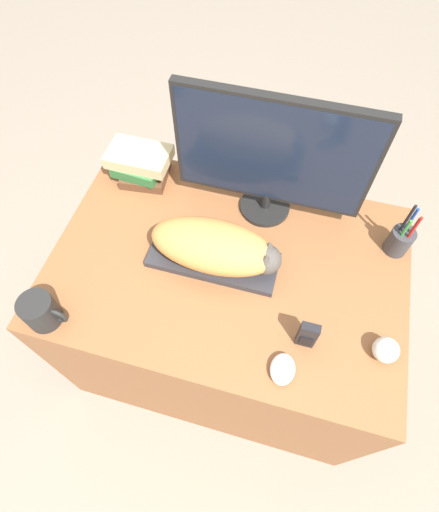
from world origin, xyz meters
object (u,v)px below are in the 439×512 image
(keyboard, at_px, (213,260))
(baseball, at_px, (386,350))
(computer_mouse, at_px, (283,369))
(pen_cup, at_px, (400,240))
(phone, at_px, (307,335))
(cat, at_px, (217,247))
(monitor, at_px, (272,157))
(coffee_mug, at_px, (41,311))
(book_stack, at_px, (141,164))

(keyboard, height_order, baseball, baseball)
(computer_mouse, height_order, pen_cup, pen_cup)
(phone, bearing_deg, cat, 148.54)
(monitor, distance_m, computer_mouse, 0.62)
(keyboard, distance_m, phone, 0.38)
(computer_mouse, xyz_separation_m, baseball, (0.26, 0.12, 0.02))
(cat, bearing_deg, keyboard, 180.00)
(coffee_mug, xyz_separation_m, pen_cup, (0.98, 0.53, 0.00))
(computer_mouse, distance_m, baseball, 0.29)
(book_stack, bearing_deg, coffee_mug, -96.42)
(pen_cup, relative_size, phone, 1.84)
(computer_mouse, bearing_deg, phone, 65.10)
(cat, xyz_separation_m, phone, (0.31, -0.19, -0.04))
(pen_cup, distance_m, phone, 0.46)
(cat, xyz_separation_m, book_stack, (-0.37, 0.29, -0.03))
(book_stack, bearing_deg, monitor, -3.25)
(monitor, bearing_deg, coffee_mug, -132.53)
(coffee_mug, distance_m, phone, 0.76)
(baseball, xyz_separation_m, book_stack, (-0.90, 0.45, 0.03))
(monitor, xyz_separation_m, phone, (0.21, -0.45, -0.19))
(keyboard, height_order, computer_mouse, computer_mouse)
(keyboard, height_order, coffee_mug, coffee_mug)
(keyboard, distance_m, cat, 0.08)
(coffee_mug, relative_size, phone, 1.16)
(coffee_mug, xyz_separation_m, phone, (0.75, 0.13, 0.00))
(keyboard, bearing_deg, book_stack, 140.89)
(cat, relative_size, baseball, 5.62)
(book_stack, bearing_deg, cat, -38.05)
(computer_mouse, bearing_deg, pen_cup, 60.38)
(pen_cup, bearing_deg, computer_mouse, -119.62)
(cat, height_order, baseball, cat)
(computer_mouse, relative_size, book_stack, 0.41)
(monitor, relative_size, phone, 5.19)
(book_stack, bearing_deg, computer_mouse, -42.29)
(pen_cup, bearing_deg, baseball, -92.79)
(coffee_mug, bearing_deg, phone, 9.97)
(keyboard, xyz_separation_m, monitor, (0.11, 0.26, 0.24))
(computer_mouse, bearing_deg, book_stack, 137.71)
(monitor, bearing_deg, book_stack, 176.75)
(phone, height_order, book_stack, book_stack)
(cat, bearing_deg, pen_cup, 20.60)
(pen_cup, bearing_deg, phone, -120.72)
(baseball, bearing_deg, keyboard, 162.96)
(coffee_mug, xyz_separation_m, book_stack, (0.07, 0.61, 0.01))
(pen_cup, xyz_separation_m, baseball, (-0.02, -0.37, -0.02))
(computer_mouse, height_order, coffee_mug, coffee_mug)
(cat, height_order, book_stack, cat)
(monitor, bearing_deg, computer_mouse, -73.08)
(monitor, xyz_separation_m, baseball, (0.43, -0.43, -0.21))
(coffee_mug, bearing_deg, keyboard, 37.46)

